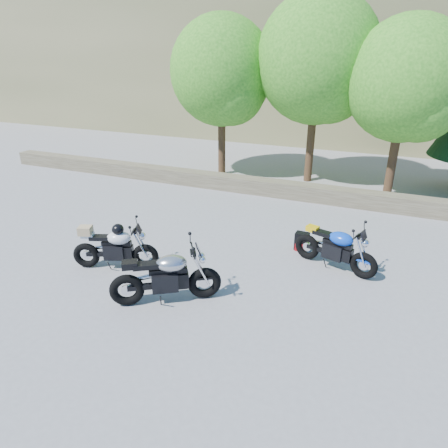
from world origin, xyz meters
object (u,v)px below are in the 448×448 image
at_px(blue_bike, 336,249).
at_px(backpack, 302,242).
at_px(silver_bike, 167,278).
at_px(white_bike, 114,247).

distance_m(blue_bike, backpack, 1.09).
bearing_deg(silver_bike, backpack, 26.48).
height_order(white_bike, backpack, white_bike).
xyz_separation_m(silver_bike, backpack, (1.87, 3.15, -0.31)).
relative_size(white_bike, backpack, 4.20).
distance_m(white_bike, backpack, 4.36).
xyz_separation_m(white_bike, blue_bike, (4.44, 1.85, -0.04)).
relative_size(silver_bike, white_bike, 1.02).
xyz_separation_m(silver_bike, white_bike, (-1.71, 0.69, -0.00)).
bearing_deg(blue_bike, silver_bike, -119.19).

